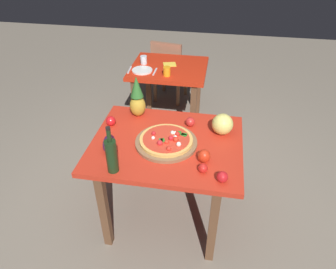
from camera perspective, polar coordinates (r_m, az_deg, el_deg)
ground_plane at (r=2.87m, az=-0.19°, el=-13.56°), size 10.00×10.00×0.00m
display_table at (r=2.41m, az=-0.22°, el=-3.22°), size 1.12×0.90×0.76m
background_table at (r=3.60m, az=0.15°, el=10.26°), size 0.83×0.74×0.76m
dining_chair at (r=4.21m, az=0.17°, el=12.02°), size 0.47×0.47×0.85m
pizza_board at (r=2.32m, az=-0.21°, el=-1.46°), size 0.46×0.46×0.02m
pizza at (r=2.30m, az=-0.14°, el=-0.95°), size 0.39×0.39×0.06m
wine_bottle at (r=2.05m, az=-10.20°, el=-3.70°), size 0.08×0.08×0.35m
pineapple_left at (r=2.59m, az=-5.60°, el=6.49°), size 0.13×0.13×0.36m
melon at (r=2.43m, az=9.84°, el=1.86°), size 0.16×0.16×0.16m
bell_pepper at (r=2.16m, az=6.54°, el=-3.92°), size 0.09×0.09×0.10m
eggplant at (r=2.29m, az=-10.62°, el=-1.67°), size 0.14×0.22×0.09m
tomato_at_corner at (r=2.08m, az=6.36°, el=-6.08°), size 0.06×0.06×0.06m
tomato_by_bottle at (r=2.51m, az=4.07°, el=2.32°), size 0.07×0.07×0.07m
tomato_near_board at (r=2.55m, az=-10.34°, el=2.45°), size 0.08×0.08×0.08m
tomato_beside_pepper at (r=2.03m, az=9.82°, el=-7.57°), size 0.07×0.07×0.07m
drinking_glass_juice at (r=3.32m, az=-0.21°, el=11.38°), size 0.08×0.08×0.10m
drinking_glass_water at (r=3.62m, az=-4.44°, el=13.34°), size 0.07×0.07×0.09m
dinner_plate at (r=3.45m, az=-4.70°, el=11.52°), size 0.22×0.22×0.02m
fork_utensil at (r=3.49m, az=-6.98°, el=11.58°), size 0.03×0.18×0.01m
knife_utensil at (r=3.42m, az=-2.38°, el=11.32°), size 0.02×0.18×0.01m
napkin_folded at (r=3.60m, az=0.30°, el=12.59°), size 0.17×0.15×0.01m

